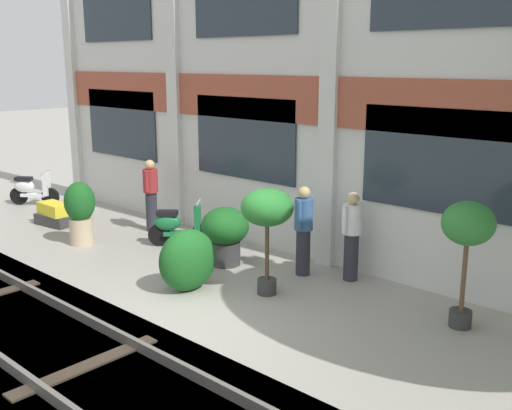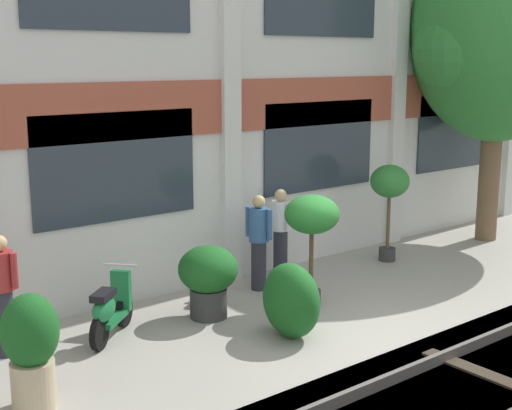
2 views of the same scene
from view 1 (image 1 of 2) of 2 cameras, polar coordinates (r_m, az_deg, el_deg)
The scene contains 14 objects.
ground_plane at distance 9.57m, azimuth -4.36°, elevation -10.02°, with size 80.00×80.00×0.00m, color #9E998E.
apartment_facade at distance 11.30m, azimuth 8.06°, elevation 15.75°, with size 17.76×0.64×8.61m.
rail_tracks at distance 8.40m, azimuth -16.22°, elevation -15.11°, with size 25.40×2.80×0.43m.
potted_plant_square_trough at distance 15.05m, azimuth -18.64°, elevation -0.88°, with size 1.02×0.61×0.54m.
potted_plant_low_pan at distance 9.76m, azimuth 1.07°, elevation -0.69°, with size 0.87×0.87×1.81m.
potted_plant_fluted_column at distance 13.21m, azimuth -16.41°, elevation -0.47°, with size 0.64×0.64×1.36m.
potted_plant_terracotta_small at distance 9.02m, azimuth 19.51°, elevation -2.33°, with size 0.75×0.75×1.90m.
potted_plant_stone_basin at distance 11.43m, azimuth -2.95°, elevation -2.53°, with size 0.91×0.91×1.13m.
scooter_near_curb at distance 12.71m, azimuth -7.51°, elevation -2.00°, with size 1.12×0.96×0.98m.
scooter_second_parked at distance 17.34m, azimuth -20.59°, elevation 1.42°, with size 1.17×0.89×0.98m.
resident_by_doorway at distance 13.86m, azimuth -9.98°, elevation 1.13°, with size 0.34×0.47×1.66m.
resident_watching_tracks at distance 10.84m, azimuth 4.55°, elevation -2.19°, with size 0.34×0.51×1.65m.
resident_near_plants at distance 10.69m, azimuth 9.11°, elevation -2.69°, with size 0.34×0.53×1.61m.
topiary_hedge at distance 10.25m, azimuth -6.53°, elevation -5.24°, with size 1.05×0.70×1.07m, color #19561E.
Camera 1 is at (6.44, -5.96, 3.82)m, focal length 42.00 mm.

